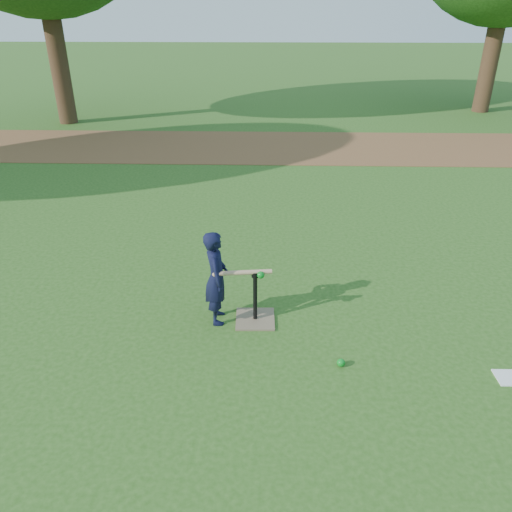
{
  "coord_description": "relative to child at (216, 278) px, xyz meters",
  "views": [
    {
      "loc": [
        -0.14,
        -4.44,
        3.2
      ],
      "look_at": [
        -0.29,
        0.49,
        0.65
      ],
      "focal_mm": 35.0,
      "sensor_mm": 36.0,
      "label": 1
    }
  ],
  "objects": [
    {
      "name": "clipboard",
      "position": [
        2.88,
        -0.89,
        -0.53
      ],
      "size": [
        0.3,
        0.23,
        0.01
      ],
      "primitive_type": "cube",
      "rotation": [
        0.0,
        0.0,
        0.02
      ],
      "color": "white",
      "rests_on": "ground"
    },
    {
      "name": "swing_action",
      "position": [
        0.3,
        -0.03,
        0.08
      ],
      "size": [
        0.63,
        0.13,
        0.09
      ],
      "color": "tan",
      "rests_on": "ground"
    },
    {
      "name": "batting_tee",
      "position": [
        0.42,
        -0.0,
        -0.43
      ],
      "size": [
        0.44,
        0.44,
        0.61
      ],
      "color": "#78644C",
      "rests_on": "ground"
    },
    {
      "name": "wiffle_ball_ground",
      "position": [
        1.28,
        -0.76,
        -0.5
      ],
      "size": [
        0.08,
        0.08,
        0.08
      ],
      "primitive_type": "sphere",
      "color": "#0B831E",
      "rests_on": "ground"
    },
    {
      "name": "dirt_strip",
      "position": [
        0.7,
        7.31,
        -0.53
      ],
      "size": [
        24.0,
        3.0,
        0.01
      ],
      "primitive_type": "cube",
      "color": "brown",
      "rests_on": "ground"
    },
    {
      "name": "child",
      "position": [
        0.0,
        0.0,
        0.0
      ],
      "size": [
        0.3,
        0.42,
        1.07
      ],
      "primitive_type": "imported",
      "rotation": [
        0.0,
        0.0,
        1.7
      ],
      "color": "black",
      "rests_on": "ground"
    },
    {
      "name": "ground",
      "position": [
        0.7,
        -0.19,
        -0.54
      ],
      "size": [
        80.0,
        80.0,
        0.0
      ],
      "primitive_type": "plane",
      "color": "#285116",
      "rests_on": "ground"
    }
  ]
}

